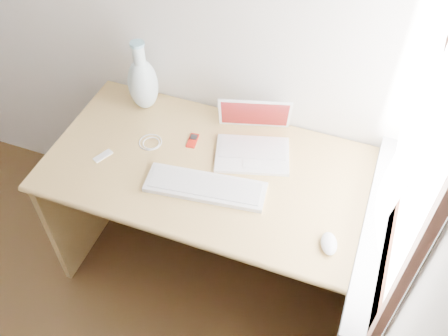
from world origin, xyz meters
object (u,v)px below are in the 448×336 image
(external_keyboard, at_px, (205,187))
(vase, at_px, (143,82))
(desk, at_px, (225,188))
(laptop, at_px, (256,141))

(external_keyboard, xyz_separation_m, vase, (-0.45, 0.37, 0.13))
(desk, height_order, vase, vase)
(external_keyboard, height_order, vase, vase)
(vase, bearing_deg, external_keyboard, -39.66)
(laptop, height_order, vase, vase)
(laptop, bearing_deg, desk, -161.28)
(external_keyboard, relative_size, vase, 1.43)
(laptop, bearing_deg, vase, 154.81)
(laptop, xyz_separation_m, vase, (-0.57, 0.09, 0.09))
(desk, bearing_deg, vase, 159.83)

